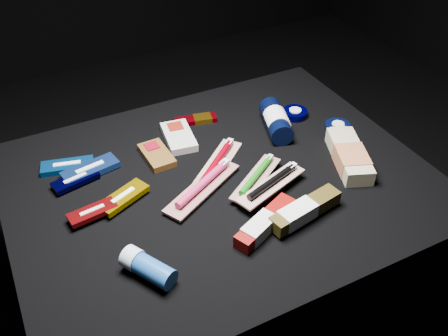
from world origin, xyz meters
name	(u,v)px	position (x,y,z in m)	size (l,w,h in m)	color
ground	(221,284)	(0.00, 0.00, 0.00)	(3.00, 3.00, 0.00)	black
cloth_table	(221,236)	(0.00, 0.00, 0.20)	(0.98, 0.78, 0.40)	black
luna_bar_0	(68,166)	(-0.32, 0.20, 0.41)	(0.13, 0.08, 0.02)	#0A4D9D
luna_bar_1	(90,170)	(-0.27, 0.16, 0.41)	(0.14, 0.07, 0.02)	navy
luna_bar_2	(76,180)	(-0.31, 0.14, 0.41)	(0.12, 0.06, 0.01)	black
luna_bar_3	(123,197)	(-0.23, 0.03, 0.41)	(0.13, 0.09, 0.02)	#BB9000
luna_bar_4	(93,212)	(-0.31, 0.01, 0.42)	(0.11, 0.05, 0.01)	maroon
clif_bar_0	(156,154)	(-0.11, 0.15, 0.41)	(0.06, 0.11, 0.02)	brown
clif_bar_1	(178,136)	(-0.03, 0.20, 0.41)	(0.09, 0.14, 0.02)	beige
power_bar	(198,119)	(0.06, 0.25, 0.41)	(0.12, 0.06, 0.01)	#74020A
lotion_bottle	(276,121)	(0.22, 0.12, 0.43)	(0.10, 0.20, 0.06)	black
cream_tin_upper	(295,113)	(0.31, 0.15, 0.41)	(0.07, 0.07, 0.02)	black
cream_tin_lower	(338,127)	(0.37, 0.04, 0.41)	(0.07, 0.07, 0.02)	black
bodywash_bottle	(349,156)	(0.31, -0.09, 0.42)	(0.13, 0.21, 0.04)	#C2B58B
deodorant_stick	(148,267)	(-0.25, -0.20, 0.42)	(0.09, 0.12, 0.05)	#1A4A8B
toothbrush_pack_0	(217,164)	(0.01, 0.04, 0.41)	(0.20, 0.18, 0.02)	silver
toothbrush_pack_1	(203,185)	(-0.05, -0.02, 0.42)	(0.23, 0.16, 0.03)	#ABA6A0
toothbrush_pack_2	(257,176)	(0.07, -0.05, 0.42)	(0.18, 0.14, 0.02)	#A6A09B
toothbrush_pack_3	(272,183)	(0.08, -0.10, 0.43)	(0.20, 0.10, 0.02)	silver
toothpaste_carton_red	(263,225)	(0.01, -0.19, 0.42)	(0.17, 0.11, 0.03)	#700704
toothpaste_carton_green	(303,211)	(0.10, -0.20, 0.42)	(0.19, 0.07, 0.04)	#3B300E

